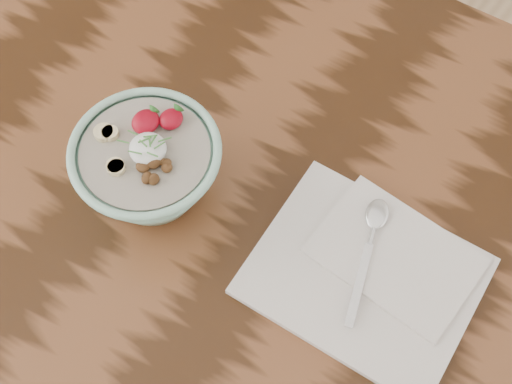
{
  "coord_description": "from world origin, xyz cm",
  "views": [
    {
      "loc": [
        17.2,
        -30.59,
        150.84
      ],
      "look_at": [
        -1.5,
        -0.8,
        85.2
      ],
      "focal_mm": 50.0,
      "sensor_mm": 36.0,
      "label": 1
    }
  ],
  "objects": [
    {
      "name": "breakfast_bowl",
      "position": [
        -14.82,
        -2.55,
        80.74
      ],
      "size": [
        17.07,
        17.07,
        11.32
      ],
      "rotation": [
        0.0,
        0.0,
        0.02
      ],
      "color": "#99CEB7",
      "rests_on": "table"
    },
    {
      "name": "napkin",
      "position": [
        12.22,
        1.78,
        75.63
      ],
      "size": [
        24.52,
        20.71,
        1.51
      ],
      "rotation": [
        0.0,
        0.0,
        -0.0
      ],
      "color": "silver",
      "rests_on": "table"
    },
    {
      "name": "spoon",
      "position": [
        10.16,
        5.79,
        76.86
      ],
      "size": [
        5.96,
        16.06,
        0.84
      ],
      "rotation": [
        0.0,
        0.0,
        0.26
      ],
      "color": "silver",
      "rests_on": "napkin"
    },
    {
      "name": "table",
      "position": [
        0.0,
        0.0,
        65.7
      ],
      "size": [
        160.0,
        90.0,
        75.0
      ],
      "color": "#331B0C",
      "rests_on": "ground"
    }
  ]
}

